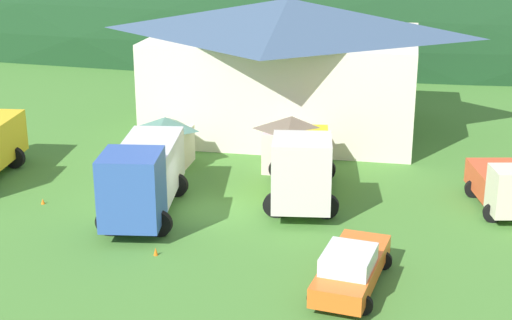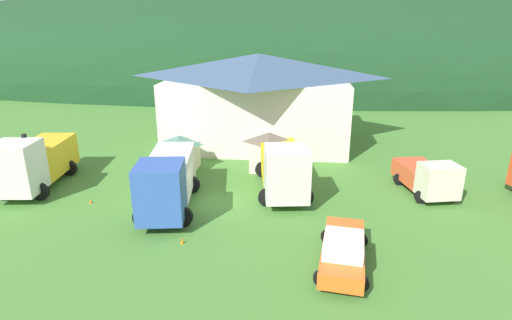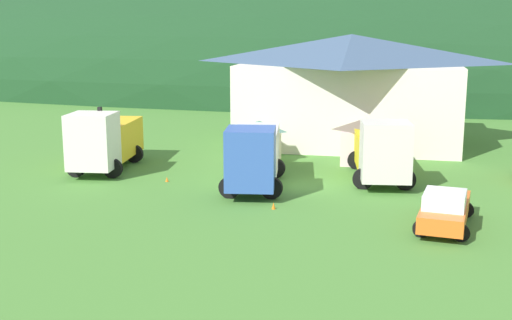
# 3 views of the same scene
# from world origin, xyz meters

# --- Properties ---
(ground_plane) EXTENTS (200.00, 200.00, 0.00)m
(ground_plane) POSITION_xyz_m (0.00, 0.00, 0.00)
(ground_plane) COLOR #477F33
(forested_hill_backdrop) EXTENTS (167.53, 60.00, 35.33)m
(forested_hill_backdrop) POSITION_xyz_m (0.00, 57.79, 0.00)
(forested_hill_backdrop) COLOR #193D1E
(forested_hill_backdrop) RESTS_ON ground
(depot_building) EXTENTS (16.25, 12.36, 7.79)m
(depot_building) POSITION_xyz_m (1.19, 14.02, 4.01)
(depot_building) COLOR silver
(depot_building) RESTS_ON ground
(play_shed_cream) EXTENTS (2.58, 2.71, 2.59)m
(play_shed_cream) POSITION_xyz_m (-3.81, 5.70, 1.34)
(play_shed_cream) COLOR beige
(play_shed_cream) RESTS_ON ground
(play_shed_pink) EXTENTS (2.91, 2.32, 2.85)m
(play_shed_pink) POSITION_xyz_m (2.67, 6.24, 1.47)
(play_shed_pink) COLOR beige
(play_shed_pink) RESTS_ON ground
(heavy_rig_striped) EXTENTS (3.69, 7.32, 3.65)m
(heavy_rig_striped) POSITION_xyz_m (-12.19, 1.28, 1.84)
(heavy_rig_striped) COLOR silver
(heavy_rig_striped) RESTS_ON ground
(box_truck_blue) EXTENTS (3.80, 7.81, 3.52)m
(box_truck_blue) POSITION_xyz_m (-2.68, -1.01, 1.85)
(box_truck_blue) COLOR #3356AD
(box_truck_blue) RESTS_ON ground
(flatbed_truck_yellow) EXTENTS (3.90, 8.28, 3.57)m
(flatbed_truck_yellow) POSITION_xyz_m (3.79, 2.15, 1.73)
(flatbed_truck_yellow) COLOR silver
(flatbed_truck_yellow) RESTS_ON ground
(light_truck_cream) EXTENTS (3.24, 5.25, 2.40)m
(light_truck_cream) POSITION_xyz_m (12.84, 2.61, 1.18)
(light_truck_cream) COLOR beige
(light_truck_cream) RESTS_ON ground
(service_pickup_orange) EXTENTS (2.74, 5.42, 1.66)m
(service_pickup_orange) POSITION_xyz_m (6.73, -6.06, 0.83)
(service_pickup_orange) COLOR orange
(service_pickup_orange) RESTS_ON ground
(traffic_light_west) EXTENTS (0.20, 0.32, 3.86)m
(traffic_light_west) POSITION_xyz_m (-12.05, 0.59, 2.38)
(traffic_light_west) COLOR #4C4C51
(traffic_light_west) RESTS_ON ground
(traffic_cone_near_pickup) EXTENTS (0.36, 0.36, 0.64)m
(traffic_cone_near_pickup) POSITION_xyz_m (-0.90, -4.82, 0.00)
(traffic_cone_near_pickup) COLOR orange
(traffic_cone_near_pickup) RESTS_ON ground
(traffic_cone_mid_row) EXTENTS (0.36, 0.36, 0.52)m
(traffic_cone_mid_row) POSITION_xyz_m (-7.65, -0.69, 0.00)
(traffic_cone_mid_row) COLOR orange
(traffic_cone_mid_row) RESTS_ON ground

